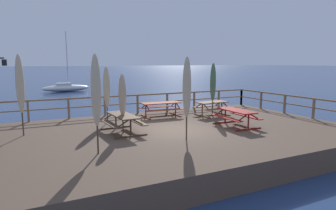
% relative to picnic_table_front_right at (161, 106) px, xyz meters
% --- Properties ---
extents(ground_plane, '(600.00, 600.00, 0.00)m').
position_rel_picnic_table_front_right_xyz_m(ground_plane, '(-0.78, -3.19, -1.43)').
color(ground_plane, navy).
extents(wooden_deck, '(15.64, 9.77, 0.86)m').
position_rel_picnic_table_front_right_xyz_m(wooden_deck, '(-0.78, -3.19, -1.00)').
color(wooden_deck, brown).
rests_on(wooden_deck, ground).
extents(railing_waterside_far, '(15.44, 0.10, 1.09)m').
position_rel_picnic_table_front_right_xyz_m(railing_waterside_far, '(-0.78, 1.55, 0.19)').
color(railing_waterside_far, brown).
rests_on(railing_waterside_far, wooden_deck).
extents(railing_side_right, '(0.10, 9.57, 1.09)m').
position_rel_picnic_table_front_right_xyz_m(railing_side_right, '(6.89, -3.19, 0.18)').
color(railing_side_right, brown).
rests_on(railing_side_right, wooden_deck).
extents(picnic_table_front_right, '(2.18, 1.49, 0.78)m').
position_rel_picnic_table_front_right_xyz_m(picnic_table_front_right, '(0.00, 0.00, 0.00)').
color(picnic_table_front_right, '#993819').
rests_on(picnic_table_front_right, wooden_deck).
extents(picnic_table_mid_centre, '(1.50, 2.21, 0.78)m').
position_rel_picnic_table_front_right_xyz_m(picnic_table_mid_centre, '(-3.00, -2.65, 0.00)').
color(picnic_table_mid_centre, brown).
rests_on(picnic_table_mid_centre, wooden_deck).
extents(picnic_table_front_left, '(1.43, 2.05, 0.78)m').
position_rel_picnic_table_front_right_xyz_m(picnic_table_front_left, '(2.07, -3.80, -0.00)').
color(picnic_table_front_left, maroon).
rests_on(picnic_table_front_left, wooden_deck).
extents(picnic_table_back_right, '(1.86, 1.54, 0.78)m').
position_rel_picnic_table_front_right_xyz_m(picnic_table_back_right, '(2.68, -0.99, -0.01)').
color(picnic_table_back_right, brown).
rests_on(picnic_table_back_right, wooden_deck).
extents(patio_umbrella_tall_mid_right, '(0.32, 0.32, 3.15)m').
position_rel_picnic_table_front_right_xyz_m(patio_umbrella_tall_mid_right, '(-1.19, -4.88, 1.44)').
color(patio_umbrella_tall_mid_right, '#4C3828').
rests_on(patio_umbrella_tall_mid_right, wooden_deck).
extents(patio_umbrella_tall_mid_left, '(0.32, 0.32, 2.47)m').
position_rel_picnic_table_front_right_xyz_m(patio_umbrella_tall_mid_left, '(-3.00, -2.68, 1.00)').
color(patio_umbrella_tall_mid_left, '#4C3828').
rests_on(patio_umbrella_tall_mid_left, wooden_deck).
extents(patio_umbrella_short_back, '(0.32, 0.32, 3.21)m').
position_rel_picnic_table_front_right_xyz_m(patio_umbrella_short_back, '(-4.60, -5.08, 1.48)').
color(patio_umbrella_short_back, '#4C3828').
rests_on(patio_umbrella_short_back, wooden_deck).
extents(patio_umbrella_short_front, '(0.32, 0.32, 2.89)m').
position_rel_picnic_table_front_right_xyz_m(patio_umbrella_short_front, '(2.67, -1.03, 1.28)').
color(patio_umbrella_short_front, '#4C3828').
rests_on(patio_umbrella_short_front, wooden_deck).
extents(patio_umbrella_tall_front, '(0.32, 0.32, 2.74)m').
position_rel_picnic_table_front_right_xyz_m(patio_umbrella_tall_front, '(-3.08, -0.43, 1.18)').
color(patio_umbrella_tall_front, '#4C3828').
rests_on(patio_umbrella_tall_front, wooden_deck).
extents(patio_umbrella_short_mid, '(0.32, 0.32, 3.26)m').
position_rel_picnic_table_front_right_xyz_m(patio_umbrella_short_mid, '(-6.77, -1.37, 1.51)').
color(patio_umbrella_short_mid, '#4C3828').
rests_on(patio_umbrella_short_mid, wooden_deck).
extents(sailboat_distant, '(6.12, 2.19, 7.72)m').
position_rel_picnic_table_front_right_xyz_m(sailboat_distant, '(-1.80, 25.73, -0.92)').
color(sailboat_distant, white).
rests_on(sailboat_distant, ground).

